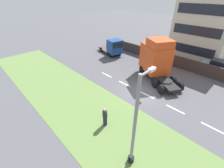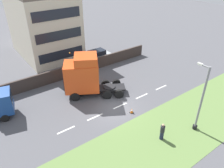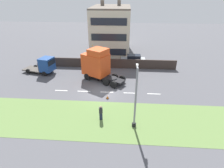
{
  "view_description": "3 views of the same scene",
  "coord_description": "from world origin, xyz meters",
  "px_view_note": "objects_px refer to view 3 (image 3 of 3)",
  "views": [
    {
      "loc": [
        -11.81,
        -7.38,
        9.52
      ],
      "look_at": [
        -2.8,
        1.82,
        1.5
      ],
      "focal_mm": 24.0,
      "sensor_mm": 36.0,
      "label": 1
    },
    {
      "loc": [
        -14.88,
        11.2,
        14.18
      ],
      "look_at": [
        0.97,
        -0.33,
        2.42
      ],
      "focal_mm": 35.0,
      "sensor_mm": 36.0,
      "label": 2
    },
    {
      "loc": [
        -22.29,
        -3.05,
        12.6
      ],
      "look_at": [
        -0.11,
        -1.42,
        1.34
      ],
      "focal_mm": 30.0,
      "sensor_mm": 36.0,
      "label": 3
    }
  ],
  "objects_px": {
    "lorry_cab": "(97,64)",
    "parked_car": "(133,60)",
    "pedestrian": "(101,113)",
    "lamp_post": "(135,102)",
    "flatbed_truck": "(45,65)",
    "traffic_cone_lead": "(107,97)"
  },
  "relations": [
    {
      "from": "lorry_cab",
      "to": "parked_car",
      "type": "height_order",
      "value": "lorry_cab"
    },
    {
      "from": "lamp_post",
      "to": "pedestrian",
      "type": "xyz_separation_m",
      "value": [
        0.87,
        3.52,
        -2.05
      ]
    },
    {
      "from": "lorry_cab",
      "to": "flatbed_truck",
      "type": "distance_m",
      "value": 9.11
    },
    {
      "from": "traffic_cone_lead",
      "to": "lorry_cab",
      "type": "bearing_deg",
      "value": 19.83
    },
    {
      "from": "lorry_cab",
      "to": "lamp_post",
      "type": "relative_size",
      "value": 1.06
    },
    {
      "from": "flatbed_truck",
      "to": "parked_car",
      "type": "bearing_deg",
      "value": 122.98
    },
    {
      "from": "traffic_cone_lead",
      "to": "pedestrian",
      "type": "bearing_deg",
      "value": 176.31
    },
    {
      "from": "lorry_cab",
      "to": "parked_car",
      "type": "relative_size",
      "value": 1.56
    },
    {
      "from": "parked_car",
      "to": "pedestrian",
      "type": "relative_size",
      "value": 2.58
    },
    {
      "from": "flatbed_truck",
      "to": "parked_car",
      "type": "distance_m",
      "value": 15.51
    },
    {
      "from": "lorry_cab",
      "to": "traffic_cone_lead",
      "type": "distance_m",
      "value": 6.6
    },
    {
      "from": "flatbed_truck",
      "to": "pedestrian",
      "type": "relative_size",
      "value": 3.34
    },
    {
      "from": "parked_car",
      "to": "lamp_post",
      "type": "xyz_separation_m",
      "value": [
        -17.64,
        0.37,
        1.94
      ]
    },
    {
      "from": "parked_car",
      "to": "traffic_cone_lead",
      "type": "bearing_deg",
      "value": 163.19
    },
    {
      "from": "flatbed_truck",
      "to": "pedestrian",
      "type": "distance_m",
      "value": 15.91
    },
    {
      "from": "parked_car",
      "to": "traffic_cone_lead",
      "type": "height_order",
      "value": "parked_car"
    },
    {
      "from": "flatbed_truck",
      "to": "lorry_cab",
      "type": "bearing_deg",
      "value": 94.57
    },
    {
      "from": "lamp_post",
      "to": "pedestrian",
      "type": "height_order",
      "value": "lamp_post"
    },
    {
      "from": "lamp_post",
      "to": "pedestrian",
      "type": "relative_size",
      "value": 3.79
    },
    {
      "from": "lorry_cab",
      "to": "flatbed_truck",
      "type": "bearing_deg",
      "value": 110.69
    },
    {
      "from": "pedestrian",
      "to": "lamp_post",
      "type": "bearing_deg",
      "value": -103.91
    },
    {
      "from": "lamp_post",
      "to": "traffic_cone_lead",
      "type": "height_order",
      "value": "lamp_post"
    }
  ]
}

